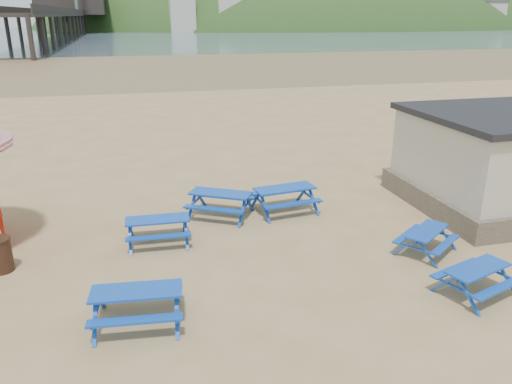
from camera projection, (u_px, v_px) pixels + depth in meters
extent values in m
plane|color=tan|center=(222.00, 248.00, 13.74)|extent=(400.00, 400.00, 0.00)
plane|color=olive|center=(141.00, 65.00, 63.90)|extent=(400.00, 400.00, 0.00)
plane|color=#42525E|center=(128.00, 33.00, 168.76)|extent=(400.00, 400.00, 0.00)
cube|color=#1345B5|center=(157.00, 219.00, 13.84)|extent=(1.78, 0.76, 0.05)
cube|color=#1345B5|center=(157.00, 220.00, 14.47)|extent=(1.76, 0.32, 0.05)
cube|color=#1345B5|center=(159.00, 237.00, 13.39)|extent=(1.76, 0.32, 0.05)
cube|color=#1345B5|center=(220.00, 193.00, 15.66)|extent=(2.03, 1.60, 0.05)
cube|color=#1345B5|center=(227.00, 195.00, 16.34)|extent=(1.79, 1.19, 0.05)
cube|color=#1345B5|center=(214.00, 209.00, 15.18)|extent=(1.79, 1.19, 0.05)
cube|color=#1345B5|center=(285.00, 188.00, 16.05)|extent=(2.04, 1.00, 0.05)
cube|color=#1345B5|center=(276.00, 191.00, 16.72)|extent=(1.97, 0.51, 0.05)
cube|color=#1345B5|center=(293.00, 204.00, 15.58)|extent=(1.97, 0.51, 0.05)
cube|color=#1345B5|center=(136.00, 291.00, 10.17)|extent=(1.91, 0.91, 0.05)
cube|color=#1345B5|center=(140.00, 288.00, 10.84)|extent=(1.86, 0.45, 0.05)
cube|color=#1345B5|center=(135.00, 320.00, 9.69)|extent=(1.86, 0.45, 0.05)
cube|color=#1345B5|center=(478.00, 268.00, 11.27)|extent=(1.75, 1.11, 0.05)
cube|color=#1345B5|center=(456.00, 268.00, 11.79)|extent=(1.62, 0.72, 0.05)
cube|color=#1345B5|center=(498.00, 289.00, 10.92)|extent=(1.62, 0.72, 0.05)
cube|color=#1345B5|center=(427.00, 231.00, 13.29)|extent=(1.62, 1.40, 0.04)
cube|color=#1345B5|center=(408.00, 234.00, 13.68)|extent=(1.39, 1.09, 0.04)
cube|color=#1345B5|center=(445.00, 244.00, 13.06)|extent=(1.39, 1.09, 0.04)
cylinder|color=#371B13|center=(0.00, 255.00, 12.38)|extent=(0.56, 0.56, 0.85)
cube|color=black|center=(71.00, 15.00, 167.07)|extent=(9.00, 220.00, 0.60)
cube|color=black|center=(72.00, 3.00, 175.75)|extent=(22.00, 30.00, 8.00)
ellipsoid|color=#2D4C1E|center=(313.00, 49.00, 248.07)|extent=(264.00, 144.00, 108.00)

